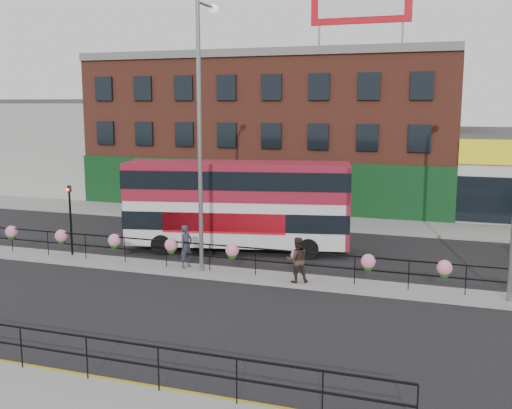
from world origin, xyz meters
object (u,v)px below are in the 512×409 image
(pedestrian_b, at_px, (297,260))
(lamp_column_west, at_px, (202,114))
(double_decker_bus, at_px, (238,197))
(pedestrian_a, at_px, (186,246))

(pedestrian_b, height_order, lamp_column_west, lamp_column_west)
(double_decker_bus, height_order, pedestrian_a, double_decker_bus)
(pedestrian_a, bearing_deg, lamp_column_west, -69.53)
(double_decker_bus, relative_size, pedestrian_b, 6.10)
(pedestrian_b, distance_m, lamp_column_west, 6.95)
(lamp_column_west, bearing_deg, pedestrian_a, -177.33)
(double_decker_bus, distance_m, pedestrian_a, 4.35)
(double_decker_bus, relative_size, pedestrian_a, 6.00)
(pedestrian_b, bearing_deg, double_decker_bus, -75.13)
(lamp_column_west, bearing_deg, pedestrian_b, -8.34)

